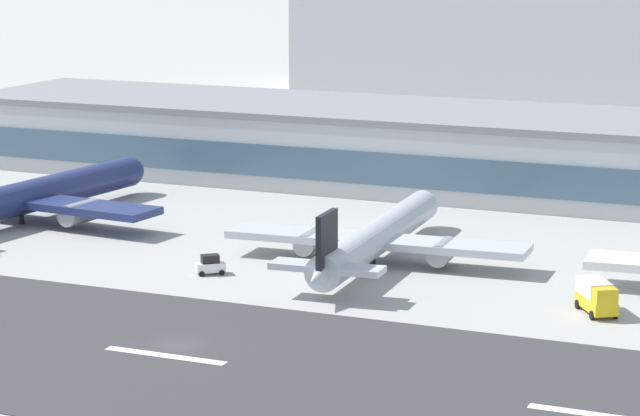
# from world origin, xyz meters

# --- Properties ---
(ground_plane) EXTENTS (1400.00, 1400.00, 0.00)m
(ground_plane) POSITION_xyz_m (0.00, 0.00, 0.00)
(ground_plane) COLOR #A8A8A3
(runway_strip) EXTENTS (800.00, 37.03, 0.08)m
(runway_strip) POSITION_xyz_m (0.00, -3.18, 0.04)
(runway_strip) COLOR #38383A
(runway_strip) RESTS_ON ground_plane
(runway_centreline_dash_4) EXTENTS (12.00, 1.20, 0.01)m
(runway_centreline_dash_4) POSITION_xyz_m (0.65, -3.18, 0.09)
(runway_centreline_dash_4) COLOR white
(runway_centreline_dash_4) RESTS_ON runway_strip
(runway_centreline_dash_5) EXTENTS (12.00, 1.20, 0.01)m
(runway_centreline_dash_5) POSITION_xyz_m (39.99, -3.18, 0.09)
(runway_centreline_dash_5) COLOR white
(runway_centreline_dash_5) RESTS_ON runway_strip
(terminal_building) EXTENTS (164.96, 29.82, 11.28)m
(terminal_building) POSITION_xyz_m (3.25, 86.29, 5.65)
(terminal_building) COLOR #B7BABC
(terminal_building) RESTS_ON ground_plane
(airliner_gold_tail_gate_0) EXTENTS (38.90, 48.38, 10.11)m
(airliner_gold_tail_gate_0) POSITION_xyz_m (-44.80, 39.52, 3.22)
(airliner_gold_tail_gate_0) COLOR navy
(airliner_gold_tail_gate_0) RESTS_ON ground_plane
(airliner_black_tail_gate_1) EXTENTS (35.31, 43.70, 9.12)m
(airliner_black_tail_gate_1) POSITION_xyz_m (4.89, 36.67, 2.91)
(airliner_black_tail_gate_1) COLOR silver
(airliner_black_tail_gate_1) RESTS_ON ground_plane
(service_baggage_tug_0) EXTENTS (3.49, 3.27, 2.20)m
(service_baggage_tug_0) POSITION_xyz_m (-9.96, 25.32, 1.05)
(service_baggage_tug_0) COLOR white
(service_baggage_tug_0) RESTS_ON ground_plane
(service_box_truck_1) EXTENTS (5.30, 6.33, 3.25)m
(service_box_truck_1) POSITION_xyz_m (32.68, 26.40, 1.79)
(service_box_truck_1) COLOR gold
(service_box_truck_1) RESTS_ON ground_plane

